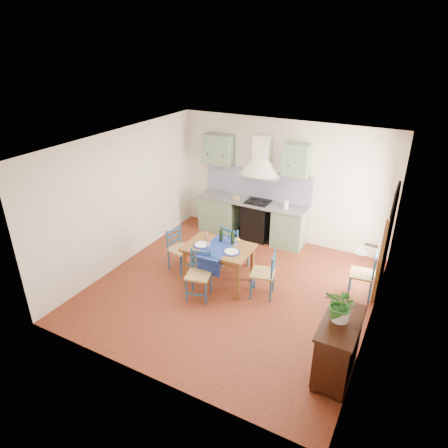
% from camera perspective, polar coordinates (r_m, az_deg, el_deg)
% --- Properties ---
extents(floor, '(5.00, 5.00, 0.00)m').
position_cam_1_polar(floor, '(7.78, 1.12, -9.21)').
color(floor, '#4D1910').
rests_on(floor, ground).
extents(back_wall, '(5.00, 0.96, 2.80)m').
position_cam_1_polar(back_wall, '(9.31, 5.03, 4.10)').
color(back_wall, silver).
rests_on(back_wall, ground).
extents(right_wall, '(0.26, 5.00, 2.80)m').
position_cam_1_polar(right_wall, '(6.75, 21.63, -3.70)').
color(right_wall, silver).
rests_on(right_wall, ground).
extents(left_wall, '(0.04, 5.00, 2.80)m').
position_cam_1_polar(left_wall, '(8.41, -14.19, 3.57)').
color(left_wall, silver).
rests_on(left_wall, ground).
extents(ceiling, '(5.00, 5.00, 0.01)m').
position_cam_1_polar(ceiling, '(6.60, 1.33, 11.26)').
color(ceiling, white).
rests_on(ceiling, back_wall).
extents(dining_table, '(1.30, 0.98, 1.12)m').
position_cam_1_polar(dining_table, '(7.58, -0.76, -3.87)').
color(dining_table, brown).
rests_on(dining_table, ground).
extents(chair_near, '(0.52, 0.52, 0.92)m').
position_cam_1_polar(chair_near, '(7.33, -3.58, -7.21)').
color(chair_near, navy).
rests_on(chair_near, ground).
extents(chair_far, '(0.53, 0.53, 0.99)m').
position_cam_1_polar(chair_far, '(8.17, 1.44, -3.16)').
color(chair_far, navy).
rests_on(chair_far, ground).
extents(chair_left, '(0.51, 0.51, 0.91)m').
position_cam_1_polar(chair_left, '(8.19, -6.37, -3.58)').
color(chair_left, navy).
rests_on(chair_left, ground).
extents(chair_right, '(0.51, 0.51, 0.91)m').
position_cam_1_polar(chair_right, '(7.38, 5.81, -7.09)').
color(chair_right, navy).
rests_on(chair_right, ground).
extents(chair_spare, '(0.46, 0.46, 0.91)m').
position_cam_1_polar(chair_spare, '(7.74, 19.37, -6.87)').
color(chair_spare, navy).
rests_on(chair_spare, ground).
extents(sideboard, '(0.50, 1.05, 0.94)m').
position_cam_1_polar(sideboard, '(6.00, 15.91, -16.43)').
color(sideboard, black).
rests_on(sideboard, ground).
extents(potted_plant, '(0.54, 0.51, 0.48)m').
position_cam_1_polar(potted_plant, '(5.62, 16.49, -11.05)').
color(potted_plant, '#296F25').
rests_on(potted_plant, sideboard).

